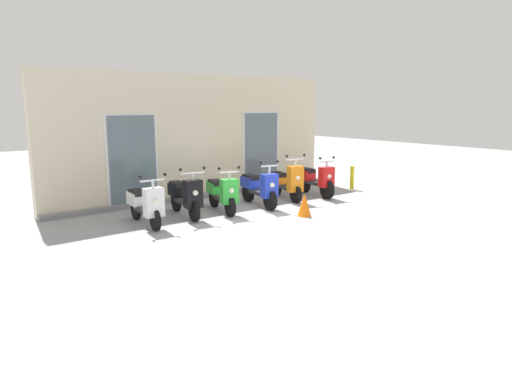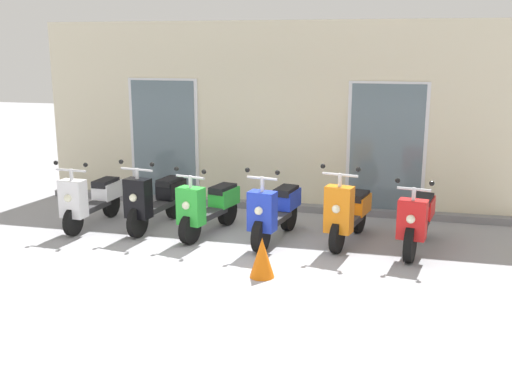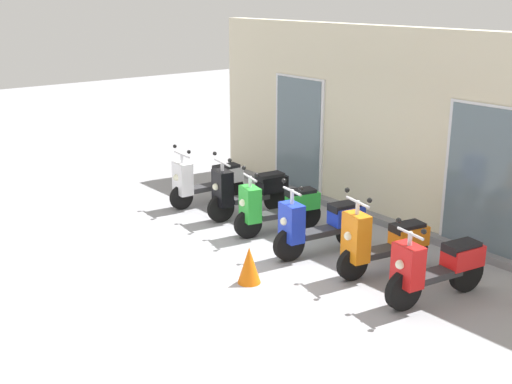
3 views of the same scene
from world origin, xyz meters
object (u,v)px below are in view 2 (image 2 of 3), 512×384
at_px(scooter_blue, 275,211).
at_px(scooter_white, 91,198).
at_px(traffic_cone, 262,258).
at_px(scooter_green, 209,206).
at_px(scooter_red, 418,220).
at_px(scooter_black, 156,198).
at_px(scooter_orange, 348,212).

bearing_deg(scooter_blue, scooter_white, 179.67).
bearing_deg(scooter_white, traffic_cone, -25.05).
bearing_deg(scooter_blue, scooter_green, 176.20).
distance_m(scooter_blue, scooter_red, 2.07).
height_order(scooter_black, scooter_blue, scooter_blue).
relative_size(scooter_white, scooter_black, 0.97).
xyz_separation_m(scooter_white, scooter_green, (1.98, 0.05, -0.02)).
bearing_deg(scooter_black, traffic_cone, -37.59).
height_order(scooter_red, traffic_cone, scooter_red).
bearing_deg(scooter_red, scooter_green, 179.93).
height_order(scooter_white, scooter_green, scooter_white).
bearing_deg(scooter_green, scooter_white, -178.45).
height_order(scooter_orange, traffic_cone, scooter_orange).
height_order(scooter_white, scooter_red, scooter_white).
bearing_deg(scooter_green, traffic_cone, -51.74).
distance_m(scooter_red, traffic_cone, 2.47).
height_order(scooter_blue, scooter_orange, scooter_orange).
relative_size(scooter_black, scooter_orange, 1.07).
relative_size(scooter_black, scooter_blue, 0.99).
bearing_deg(scooter_orange, traffic_cone, -119.18).
distance_m(scooter_white, scooter_blue, 3.06).
relative_size(scooter_white, scooter_green, 1.02).
height_order(scooter_white, scooter_black, scooter_black).
height_order(scooter_green, scooter_red, scooter_red).
bearing_deg(scooter_red, scooter_blue, -178.12).
height_order(scooter_black, scooter_orange, scooter_orange).
bearing_deg(scooter_red, scooter_white, -179.44).
bearing_deg(traffic_cone, scooter_orange, 60.82).
height_order(scooter_white, traffic_cone, scooter_white).
xyz_separation_m(scooter_red, traffic_cone, (-1.91, -1.55, -0.20)).
xyz_separation_m(scooter_white, traffic_cone, (3.21, -1.50, -0.21)).
bearing_deg(traffic_cone, scooter_blue, 95.84).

